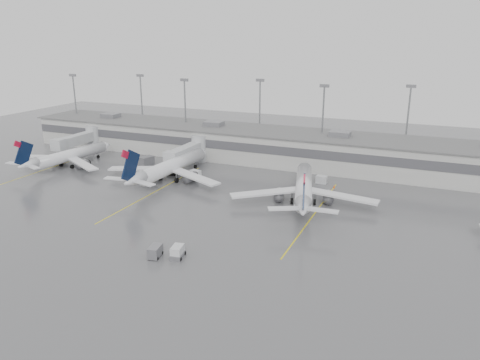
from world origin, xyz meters
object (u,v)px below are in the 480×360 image
at_px(jet_mid_left, 169,167).
at_px(jet_mid_right, 304,188).
at_px(jet_far_left, 67,156).
at_px(baggage_tug, 177,253).

height_order(jet_mid_left, jet_mid_right, jet_mid_left).
bearing_deg(jet_mid_right, jet_mid_left, 160.65).
relative_size(jet_mid_left, jet_mid_right, 1.03).
height_order(jet_far_left, jet_mid_right, jet_mid_right).
relative_size(jet_mid_right, baggage_tug, 10.08).
bearing_deg(jet_mid_right, jet_far_left, 162.77).
distance_m(jet_far_left, baggage_tug, 61.31).
bearing_deg(jet_mid_left, jet_mid_right, -1.33).
xyz_separation_m(jet_mid_left, jet_mid_right, (32.64, -2.51, -0.04)).
bearing_deg(baggage_tug, jet_mid_right, 59.00).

